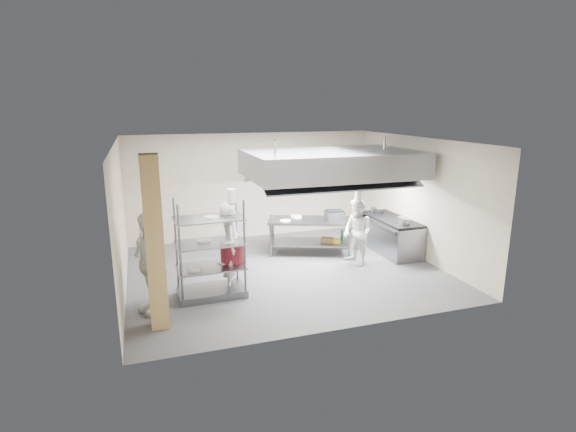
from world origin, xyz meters
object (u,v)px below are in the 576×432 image
object	(u,v)px
cooking_range	(390,236)
stockpot	(402,220)
chef_line	(357,232)
pass_rack	(210,248)
chef_plating	(150,263)
chef_head	(231,246)
griddle	(335,215)
island	(310,236)

from	to	relation	value
cooking_range	stockpot	xyz separation A→B (m)	(-0.04, -0.56, 0.56)
chef_line	stockpot	xyz separation A→B (m)	(1.25, 0.05, 0.18)
pass_rack	chef_plating	world-z (taller)	pass_rack
cooking_range	stockpot	size ratio (longest dim) A/B	8.53
chef_line	chef_plating	distance (m)	4.92
chef_line	stockpot	size ratio (longest dim) A/B	6.80
chef_head	chef_plating	world-z (taller)	chef_plating
chef_head	griddle	distance (m)	3.30
chef_head	stockpot	distance (m)	4.46
cooking_range	pass_rack	bearing A→B (deg)	-164.36
pass_rack	stockpot	size ratio (longest dim) A/B	8.53
griddle	pass_rack	bearing A→B (deg)	-149.93
pass_rack	stockpot	world-z (taller)	pass_rack
cooking_range	chef_head	xyz separation A→B (m)	(-4.46, -1.19, 0.51)
stockpot	chef_head	bearing A→B (deg)	-171.93
chef_line	stockpot	bearing A→B (deg)	79.41
island	chef_head	xyz separation A→B (m)	(-2.38, -1.69, 0.48)
pass_rack	cooking_range	bearing A→B (deg)	14.12
island	chef_head	world-z (taller)	chef_head
island	griddle	size ratio (longest dim) A/B	4.64
chef_head	cooking_range	bearing A→B (deg)	-60.26
island	cooking_range	world-z (taller)	island
pass_rack	chef_line	bearing A→B (deg)	10.37
island	chef_plating	xyz separation A→B (m)	(-4.00, -2.25, 0.50)
pass_rack	chef_line	xyz separation A→B (m)	(3.63, 0.76, -0.20)
chef_line	chef_plating	bearing A→B (deg)	-89.70
cooking_range	island	bearing A→B (deg)	166.48
cooking_range	chef_line	size ratio (longest dim) A/B	1.25
island	chef_line	xyz separation A→B (m)	(0.79, -1.11, 0.34)
chef_head	stockpot	xyz separation A→B (m)	(4.41, 0.63, 0.05)
chef_plating	chef_line	bearing A→B (deg)	78.17
stockpot	chef_plating	bearing A→B (deg)	-168.83
griddle	chef_line	bearing A→B (deg)	-72.53
island	cooking_range	size ratio (longest dim) A/B	1.06
chef_head	chef_plating	distance (m)	1.72
chef_plating	chef_head	bearing A→B (deg)	84.02
chef_head	stockpot	world-z (taller)	chef_head
island	cooking_range	distance (m)	2.14
pass_rack	cooking_range	world-z (taller)	pass_rack
pass_rack	stockpot	bearing A→B (deg)	8.00
cooking_range	griddle	distance (m)	1.64
chef_plating	stockpot	world-z (taller)	chef_plating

